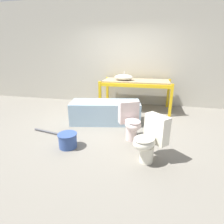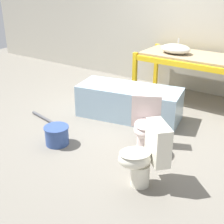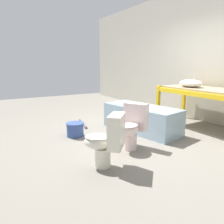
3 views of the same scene
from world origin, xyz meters
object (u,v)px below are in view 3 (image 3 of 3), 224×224
sink_basin (191,83)px  toilet_near (132,126)px  toilet_far (107,140)px  bucket_white (75,129)px  bathtub_main (141,117)px

sink_basin → toilet_near: sink_basin is taller
toilet_far → bucket_white: toilet_far is taller
bucket_white → bathtub_main: bearing=74.6°
toilet_far → bucket_white: size_ratio=2.14×
toilet_far → sink_basin: bearing=151.2°
sink_basin → toilet_near: 1.98m
sink_basin → bucket_white: 2.62m
bathtub_main → sink_basin: bearing=66.0°
bathtub_main → bucket_white: size_ratio=5.06×
toilet_far → bucket_white: bearing=-140.9°
bathtub_main → bucket_white: bearing=-116.4°
toilet_far → toilet_near: bearing=162.2°
toilet_near → bathtub_main: bearing=106.5°
sink_basin → bucket_white: sink_basin is taller
sink_basin → bucket_white: size_ratio=1.56×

